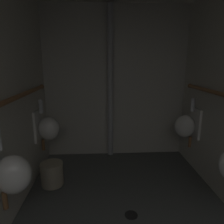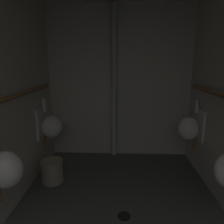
{
  "view_description": "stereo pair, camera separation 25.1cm",
  "coord_description": "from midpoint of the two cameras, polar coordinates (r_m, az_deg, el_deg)",
  "views": [
    {
      "loc": [
        -0.25,
        0.1,
        1.59
      ],
      "look_at": [
        -0.1,
        2.8,
        0.94
      ],
      "focal_mm": 33.19,
      "sensor_mm": 36.0,
      "label": 1
    },
    {
      "loc": [
        0.01,
        0.1,
        1.59
      ],
      "look_at": [
        -0.1,
        2.8,
        0.94
      ],
      "focal_mm": 33.19,
      "sensor_mm": 36.0,
      "label": 2
    }
  ],
  "objects": [
    {
      "name": "waste_bin",
      "position": [
        2.99,
        -18.61,
        -15.9
      ],
      "size": [
        0.29,
        0.29,
        0.31
      ],
      "primitive_type": "cylinder",
      "color": "#9E937A",
      "rests_on": "ground"
    },
    {
      "name": "urinal_left_mid",
      "position": [
        2.07,
        -29.44,
        -14.62
      ],
      "size": [
        0.32,
        0.3,
        0.76
      ],
      "color": "silver"
    },
    {
      "name": "urinal_left_far",
      "position": [
        3.15,
        -19.6,
        -4.14
      ],
      "size": [
        0.32,
        0.3,
        0.76
      ],
      "color": "silver"
    },
    {
      "name": "wall_back",
      "position": [
        3.47,
        -1.15,
        7.71
      ],
      "size": [
        2.45,
        0.06,
        2.47
      ],
      "primitive_type": "cube",
      "color": "beige",
      "rests_on": "ground"
    },
    {
      "name": "standpipe_back_wall",
      "position": [
        3.36,
        -2.64,
        7.5
      ],
      "size": [
        0.09,
        0.09,
        2.42
      ],
      "primitive_type": "cylinder",
      "color": "#B2B2B2",
      "rests_on": "ground"
    },
    {
      "name": "urinal_right_far",
      "position": [
        3.22,
        17.73,
        -3.59
      ],
      "size": [
        0.32,
        0.3,
        0.76
      ],
      "color": "silver"
    },
    {
      "name": "floor_drain",
      "position": [
        2.46,
        2.07,
        -26.55
      ],
      "size": [
        0.14,
        0.14,
        0.01
      ],
      "primitive_type": "cylinder",
      "color": "black",
      "rests_on": "ground"
    }
  ]
}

